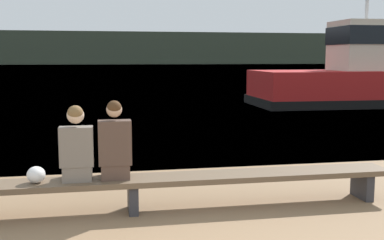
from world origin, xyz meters
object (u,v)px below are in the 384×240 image
at_px(bench_main, 133,184).
at_px(shopping_bag, 36,175).
at_px(tugboat_red, 363,79).
at_px(person_left, 77,149).
at_px(person_right, 115,146).

distance_m(bench_main, shopping_bag, 1.22).
bearing_deg(tugboat_red, bench_main, 140.99).
height_order(person_left, tugboat_red, tugboat_red).
relative_size(bench_main, shopping_bag, 30.45).
bearing_deg(person_right, person_left, 179.92).
bearing_deg(bench_main, shopping_bag, -179.53).
height_order(person_right, shopping_bag, person_right).
distance_m(bench_main, person_left, 0.86).
xyz_separation_m(person_left, person_right, (0.48, -0.00, 0.01)).
bearing_deg(person_right, shopping_bag, -178.74).
relative_size(shopping_bag, tugboat_red, 0.03).
xyz_separation_m(person_left, tugboat_red, (11.38, 12.67, 0.25)).
height_order(bench_main, person_right, person_right).
height_order(person_left, person_right, person_right).
xyz_separation_m(bench_main, shopping_bag, (-1.21, -0.01, 0.18)).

